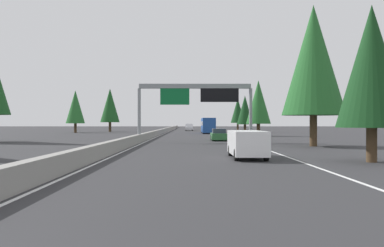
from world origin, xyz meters
TOP-DOWN VIEW (x-y plane):
  - ground_plane at (60.00, 0.00)m, footprint 320.00×320.00m
  - median_barrier at (80.00, 0.30)m, footprint 180.00×0.56m
  - shoulder_stripe_right at (70.00, -11.52)m, footprint 160.00×0.16m
  - shoulder_stripe_median at (70.00, -0.25)m, footprint 160.00×0.16m
  - sign_gantry_overhead at (39.18, -6.04)m, footprint 0.50×12.68m
  - minivan_mid_center at (20.10, -8.82)m, footprint 5.00×1.95m
  - sedan_far_center at (43.71, -8.81)m, footprint 4.40×1.80m
  - bus_near_right at (76.55, -9.05)m, footprint 11.50×2.55m
  - pickup_far_left at (103.37, -5.15)m, footprint 5.60×2.00m
  - conifer_right_foreground at (17.62, -15.39)m, footprint 3.86×3.86m
  - conifer_right_near at (32.18, -16.75)m, footprint 5.77×5.77m
  - conifer_right_mid at (59.88, -16.50)m, footprint 4.01×4.01m
  - conifer_right_far at (82.13, -17.45)m, footprint 3.59×3.59m
  - conifer_right_distant at (112.55, -19.59)m, footprint 4.18×4.18m
  - conifer_left_mid at (80.90, 19.43)m, footprint 4.04×4.04m
  - conifer_left_far at (88.83, 13.56)m, footprint 4.52×4.52m

SIDE VIEW (x-z plane):
  - ground_plane at x=60.00m, z-range 0.00..0.00m
  - shoulder_stripe_right at x=70.00m, z-range 0.00..0.01m
  - shoulder_stripe_median at x=70.00m, z-range 0.00..0.01m
  - median_barrier at x=80.00m, z-range 0.00..0.90m
  - sedan_far_center at x=43.71m, z-range -0.05..1.42m
  - pickup_far_left at x=103.37m, z-range -0.02..1.84m
  - minivan_mid_center at x=20.10m, z-range 0.11..1.80m
  - bus_near_right at x=76.55m, z-range 0.17..3.27m
  - conifer_right_far at x=82.13m, z-range 0.87..9.03m
  - sign_gantry_overhead at x=39.18m, z-range 1.91..8.38m
  - conifer_right_foreground at x=17.62m, z-range 0.94..9.71m
  - conifer_right_mid at x=59.88m, z-range 0.98..10.09m
  - conifer_left_mid at x=80.90m, z-range 0.98..10.15m
  - conifer_right_distant at x=112.55m, z-range 1.02..10.51m
  - conifer_left_far at x=88.83m, z-range 1.10..11.39m
  - conifer_right_near at x=32.18m, z-range 1.42..14.54m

